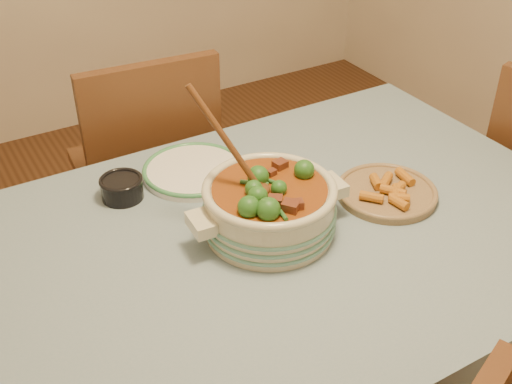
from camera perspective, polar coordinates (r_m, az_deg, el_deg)
dining_table at (r=1.63m, az=1.04°, el=-6.44°), size 1.68×1.08×0.76m
stew_casserole at (r=1.54m, az=1.17°, el=-1.03°), size 0.41×0.33×0.38m
white_plate at (r=1.80m, az=-5.56°, el=1.94°), size 0.31×0.31×0.03m
condiment_bowl at (r=1.72m, az=-11.85°, el=0.46°), size 0.14×0.14×0.06m
fried_plate at (r=1.73m, az=11.55°, el=0.12°), size 0.33×0.33×0.04m
chair_far at (r=2.27m, az=-9.55°, el=2.43°), size 0.49×0.49×0.97m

